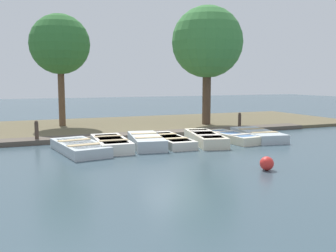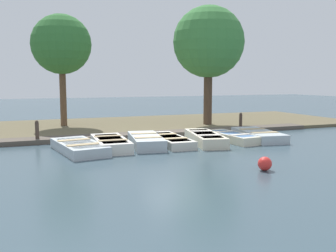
% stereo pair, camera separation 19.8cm
% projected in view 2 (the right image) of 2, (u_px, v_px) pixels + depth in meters
% --- Properties ---
extents(ground_plane, '(80.00, 80.00, 0.00)m').
position_uv_depth(ground_plane, '(174.00, 140.00, 15.43)').
color(ground_plane, '#384C56').
extents(shore_bank, '(8.00, 24.00, 0.15)m').
position_uv_depth(shore_bank, '(138.00, 125.00, 20.03)').
color(shore_bank, brown).
rests_on(shore_bank, ground_plane).
extents(dock_walkway, '(1.00, 15.02, 0.19)m').
position_uv_depth(dock_walkway, '(162.00, 134.00, 16.66)').
color(dock_walkway, '#51473D').
rests_on(dock_walkway, ground_plane).
extents(rowboat_0, '(3.13, 1.69, 0.36)m').
position_uv_depth(rowboat_0, '(79.00, 147.00, 12.87)').
color(rowboat_0, '#B2BCC1').
rests_on(rowboat_0, ground_plane).
extents(rowboat_1, '(2.80, 1.21, 0.41)m').
position_uv_depth(rowboat_1, '(110.00, 143.00, 13.47)').
color(rowboat_1, silver).
rests_on(rowboat_1, ground_plane).
extents(rowboat_2, '(2.91, 1.49, 0.43)m').
position_uv_depth(rowboat_2, '(146.00, 141.00, 13.97)').
color(rowboat_2, '#B2BCC1').
rests_on(rowboat_2, ground_plane).
extents(rowboat_3, '(3.06, 1.09, 0.33)m').
position_uv_depth(rowboat_3, '(170.00, 140.00, 14.41)').
color(rowboat_3, beige).
rests_on(rowboat_3, ground_plane).
extents(rowboat_4, '(3.19, 1.60, 0.42)m').
position_uv_depth(rowboat_4, '(205.00, 138.00, 14.65)').
color(rowboat_4, beige).
rests_on(rowboat_4, ground_plane).
extents(rowboat_5, '(2.78, 1.25, 0.35)m').
position_uv_depth(rowboat_5, '(232.00, 137.00, 15.19)').
color(rowboat_5, beige).
rests_on(rowboat_5, ground_plane).
extents(rowboat_6, '(3.12, 1.63, 0.38)m').
position_uv_depth(rowboat_6, '(258.00, 135.00, 15.66)').
color(rowboat_6, '#B2BCC1').
rests_on(rowboat_6, ground_plane).
extents(mooring_post_near, '(0.15, 0.15, 0.91)m').
position_uv_depth(mooring_post_near, '(37.00, 132.00, 14.63)').
color(mooring_post_near, '#47382D').
rests_on(mooring_post_near, ground_plane).
extents(mooring_post_far, '(0.15, 0.15, 0.91)m').
position_uv_depth(mooring_post_far, '(241.00, 122.00, 18.04)').
color(mooring_post_far, '#47382D').
rests_on(mooring_post_far, ground_plane).
extents(buoy, '(0.38, 0.38, 0.38)m').
position_uv_depth(buoy, '(265.00, 164.00, 10.21)').
color(buoy, red).
rests_on(buoy, ground_plane).
extents(park_tree_far_left, '(2.97, 2.97, 5.73)m').
position_uv_depth(park_tree_far_left, '(61.00, 45.00, 18.66)').
color(park_tree_far_left, brown).
rests_on(park_tree_far_left, ground_plane).
extents(park_tree_left, '(3.67, 3.67, 6.26)m').
position_uv_depth(park_tree_left, '(209.00, 43.00, 19.21)').
color(park_tree_left, '#4C3828').
rests_on(park_tree_left, ground_plane).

